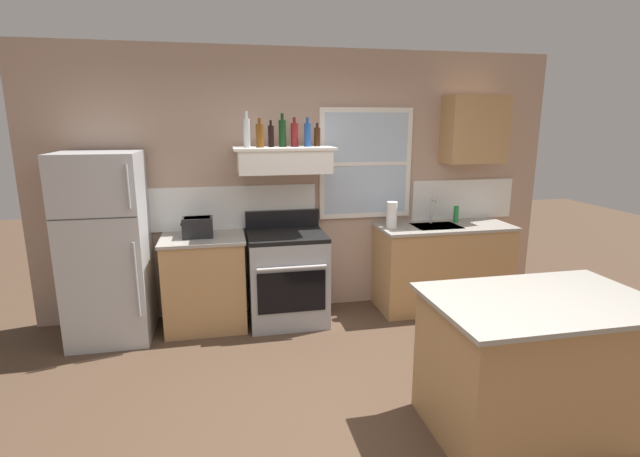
{
  "coord_description": "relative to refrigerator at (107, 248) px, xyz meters",
  "views": [
    {
      "loc": [
        -0.84,
        -2.57,
        1.98
      ],
      "look_at": [
        -0.05,
        1.2,
        1.1
      ],
      "focal_mm": 26.24,
      "sensor_mm": 36.0,
      "label": 1
    }
  ],
  "objects": [
    {
      "name": "back_wall",
      "position": [
        1.93,
        0.39,
        0.49
      ],
      "size": [
        5.4,
        0.11,
        2.7
      ],
      "color": "tan",
      "rests_on": "ground_plane"
    },
    {
      "name": "bottle_brown_stout",
      "position": [
        1.99,
        0.18,
        0.98
      ],
      "size": [
        0.06,
        0.06,
        0.23
      ],
      "color": "#381E0F",
      "rests_on": "range_hood_shelf"
    },
    {
      "name": "refrigerator",
      "position": [
        0.0,
        0.0,
        0.0
      ],
      "size": [
        0.7,
        0.72,
        1.73
      ],
      "color": "#B7BABC",
      "rests_on": "ground_plane"
    },
    {
      "name": "counter_right_with_sink",
      "position": [
        3.35,
        0.06,
        -0.41
      ],
      "size": [
        1.43,
        0.63,
        0.91
      ],
      "color": "tan",
      "rests_on": "ground_plane"
    },
    {
      "name": "bottle_blue_liqueur",
      "position": [
        1.89,
        0.14,
        1.0
      ],
      "size": [
        0.07,
        0.07,
        0.28
      ],
      "color": "#1E478C",
      "rests_on": "range_hood_shelf"
    },
    {
      "name": "kitchen_island",
      "position": [
        2.98,
        -2.02,
        -0.41
      ],
      "size": [
        1.4,
        0.9,
        0.91
      ],
      "color": "tan",
      "rests_on": "ground_plane"
    },
    {
      "name": "bottle_amber_wine",
      "position": [
        1.42,
        0.06,
        1.0
      ],
      "size": [
        0.07,
        0.07,
        0.27
      ],
      "color": "brown",
      "rests_on": "range_hood_shelf"
    },
    {
      "name": "bottle_dark_green_wine",
      "position": [
        1.65,
        0.15,
        1.01
      ],
      "size": [
        0.07,
        0.07,
        0.31
      ],
      "color": "#143819",
      "rests_on": "range_hood_shelf"
    },
    {
      "name": "sink_faucet",
      "position": [
        3.25,
        0.16,
        0.22
      ],
      "size": [
        0.03,
        0.17,
        0.28
      ],
      "color": "silver",
      "rests_on": "counter_right_with_sink"
    },
    {
      "name": "toaster",
      "position": [
        0.81,
        0.06,
        0.15
      ],
      "size": [
        0.3,
        0.2,
        0.19
      ],
      "color": "black",
      "rests_on": "counter_left_of_stove"
    },
    {
      "name": "counter_left_of_stove",
      "position": [
        0.85,
        0.06,
        -0.41
      ],
      "size": [
        0.79,
        0.63,
        0.91
      ],
      "color": "tan",
      "rests_on": "ground_plane"
    },
    {
      "name": "stove_range",
      "position": [
        1.65,
        0.02,
        -0.4
      ],
      "size": [
        0.76,
        0.69,
        1.09
      ],
      "color": "#9EA0A5",
      "rests_on": "ground_plane"
    },
    {
      "name": "range_hood_shelf",
      "position": [
        1.65,
        0.12,
        0.76
      ],
      "size": [
        0.96,
        0.52,
        0.24
      ],
      "color": "white"
    },
    {
      "name": "dish_soap_bottle",
      "position": [
        3.53,
        0.16,
        0.14
      ],
      "size": [
        0.06,
        0.06,
        0.18
      ],
      "primitive_type": "cylinder",
      "color": "#268C3F",
      "rests_on": "counter_right_with_sink"
    },
    {
      "name": "bottle_red_label_wine",
      "position": [
        1.76,
        0.15,
        1.0
      ],
      "size": [
        0.07,
        0.07,
        0.28
      ],
      "color": "maroon",
      "rests_on": "range_hood_shelf"
    },
    {
      "name": "ground_plane",
      "position": [
        1.9,
        -1.84,
        -0.86
      ],
      "size": [
        16.0,
        16.0,
        0.0
      ],
      "primitive_type": "plane",
      "color": "#4C3828"
    },
    {
      "name": "bottle_clear_tall",
      "position": [
        1.3,
        0.12,
        1.02
      ],
      "size": [
        0.06,
        0.06,
        0.33
      ],
      "color": "silver",
      "rests_on": "range_hood_shelf"
    },
    {
      "name": "upper_cabinet_right",
      "position": [
        3.7,
        0.2,
        1.04
      ],
      "size": [
        0.64,
        0.32,
        0.7
      ],
      "color": "tan"
    },
    {
      "name": "bottle_balsamic_dark",
      "position": [
        1.53,
        0.13,
        0.99
      ],
      "size": [
        0.06,
        0.06,
        0.25
      ],
      "color": "black",
      "rests_on": "range_hood_shelf"
    },
    {
      "name": "paper_towel_roll",
      "position": [
        2.75,
        0.06,
        0.18
      ],
      "size": [
        0.11,
        0.11,
        0.27
      ],
      "primitive_type": "cylinder",
      "color": "white",
      "rests_on": "counter_right_with_sink"
    }
  ]
}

